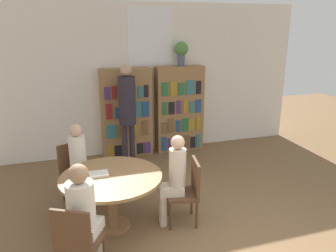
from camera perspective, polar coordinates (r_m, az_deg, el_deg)
name	(u,v)px	position (r m, az deg, el deg)	size (l,w,h in m)	color
wall_back	(151,79)	(6.75, -3.05, 8.14)	(6.40, 0.07, 3.00)	silver
bookshelf_left	(127,113)	(6.57, -7.24, 2.25)	(0.99, 0.34, 1.77)	olive
bookshelf_right	(179,109)	(6.84, 1.95, 2.95)	(0.99, 0.34, 1.77)	olive
flower_vase	(181,51)	(6.68, 2.32, 12.96)	(0.28, 0.28, 0.48)	#475166
reading_table	(111,184)	(4.27, -9.83, -9.86)	(1.29, 1.29, 0.73)	olive
chair_near_camera	(77,240)	(3.57, -15.53, -18.63)	(0.54, 0.54, 0.88)	brown
chair_left_side	(75,170)	(5.11, -15.92, -7.34)	(0.53, 0.53, 0.88)	brown
chair_far_side	(188,189)	(4.38, 3.45, -10.85)	(0.47, 0.47, 0.88)	brown
seated_reader_left	(80,161)	(4.88, -15.10, -5.91)	(0.36, 0.39, 1.23)	silver
seated_reader_right	(174,176)	(4.27, 0.99, -8.73)	(0.37, 0.28, 1.23)	beige
seated_reader_back	(83,211)	(3.57, -14.56, -14.09)	(0.40, 0.42, 1.25)	silver
librarian_standing	(127,105)	(6.01, -7.11, 3.71)	(0.31, 0.58, 1.90)	#28232D
open_book_on_table	(99,174)	(4.26, -11.98, -8.17)	(0.24, 0.18, 0.03)	silver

